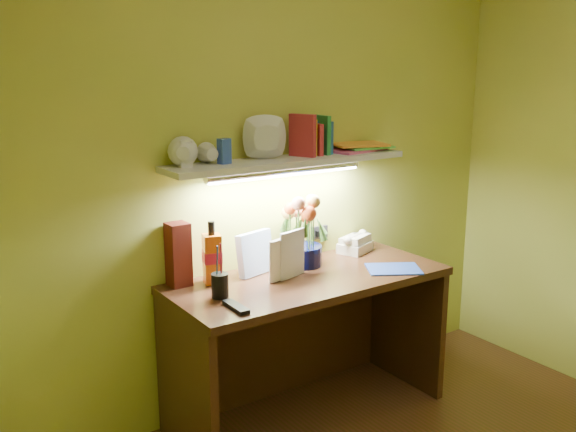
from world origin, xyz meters
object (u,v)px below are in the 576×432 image
Objects in this scene: desk at (308,347)px; telephone at (355,242)px; whisky_bottle at (212,252)px; flower_bouquet at (302,231)px; desk_clock at (361,241)px.

telephone reaches higher than desk.
telephone is 0.90m from whisky_bottle.
whisky_bottle reaches higher than telephone.
flower_bouquet is 0.52m from whisky_bottle.
whisky_bottle is at bearing 159.74° from telephone.
telephone is at bearing 23.31° from desk.
telephone is at bearing 1.09° from whisky_bottle.
flower_bouquet is (0.08, 0.17, 0.56)m from desk.
flower_bouquet is at bearing 162.98° from telephone.
desk is 0.72m from desk_clock.
telephone is at bearing 4.33° from flower_bouquet.
desk is 15.74× the size of desk_clock.
desk is 0.66m from telephone.
flower_bouquet reaches higher than telephone.
flower_bouquet is 0.40m from telephone.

